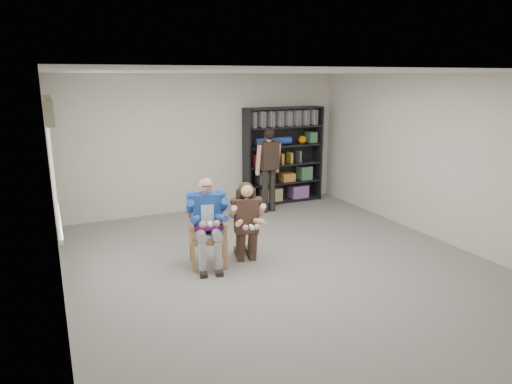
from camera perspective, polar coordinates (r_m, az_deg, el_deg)
name	(u,v)px	position (r m, az deg, el deg)	size (l,w,h in m)	color
room_shell	(287,176)	(6.37, 3.90, 2.02)	(6.00, 7.00, 2.80)	beige
floor	(285,269)	(6.81, 3.70, -9.57)	(6.00, 7.00, 0.01)	slate
window_left	(53,164)	(6.55, -24.03, 3.20)	(0.16, 2.00, 1.75)	silver
armchair	(208,232)	(6.79, -6.07, -5.02)	(0.60, 0.58, 1.03)	#AB6F45
seated_man	(207,222)	(6.74, -6.11, -3.79)	(0.58, 0.80, 1.33)	#1E3E99
kneeling_woman	(247,223)	(6.85, -1.17, -3.91)	(0.51, 0.82, 1.22)	#362519
bookshelf	(283,156)	(10.07, 3.42, 4.56)	(1.80, 0.38, 2.10)	black
standing_man	(269,171)	(9.33, 1.61, 2.65)	(0.53, 0.30, 1.73)	black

